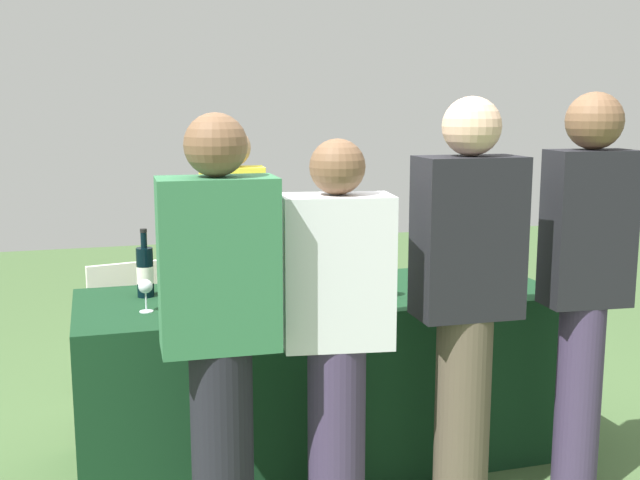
{
  "coord_description": "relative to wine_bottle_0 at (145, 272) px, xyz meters",
  "views": [
    {
      "loc": [
        -0.99,
        -3.39,
        1.66
      ],
      "look_at": [
        0.0,
        0.0,
        1.04
      ],
      "focal_mm": 44.04,
      "sensor_mm": 36.0,
      "label": 1
    }
  ],
  "objects": [
    {
      "name": "wine_bottle_1",
      "position": [
        0.09,
        0.04,
        -0.01
      ],
      "size": [
        0.06,
        0.06,
        0.31
      ],
      "color": "black",
      "rests_on": "tasting_table"
    },
    {
      "name": "guest_3",
      "position": [
        1.71,
        -0.85,
        0.05
      ],
      "size": [
        0.36,
        0.23,
        1.71
      ],
      "rotation": [
        0.0,
        0.0,
        -0.08
      ],
      "color": "#3F3351",
      "rests_on": "ground_plane"
    },
    {
      "name": "server_pouring",
      "position": [
        0.5,
        0.56,
        -0.07
      ],
      "size": [
        0.36,
        0.22,
        1.54
      ],
      "rotation": [
        0.0,
        0.0,
        3.05
      ],
      "color": "#3F3351",
      "rests_on": "ground_plane"
    },
    {
      "name": "ice_bucket",
      "position": [
        1.48,
        -0.13,
        -0.03
      ],
      "size": [
        0.2,
        0.2,
        0.18
      ],
      "primitive_type": "cylinder",
      "color": "silver",
      "rests_on": "tasting_table"
    },
    {
      "name": "guest_0",
      "position": [
        0.2,
        -0.89,
        -0.03
      ],
      "size": [
        0.42,
        0.24,
        1.63
      ],
      "rotation": [
        0.0,
        0.0,
        -0.03
      ],
      "color": "black",
      "rests_on": "ground_plane"
    },
    {
      "name": "wine_bottle_2",
      "position": [
        0.88,
        0.05,
        0.0
      ],
      "size": [
        0.07,
        0.07,
        0.33
      ],
      "color": "black",
      "rests_on": "tasting_table"
    },
    {
      "name": "tasting_table",
      "position": [
        0.78,
        -0.16,
        -0.51
      ],
      "size": [
        2.2,
        0.81,
        0.79
      ],
      "primitive_type": "cube",
      "color": "#14381E",
      "rests_on": "ground_plane"
    },
    {
      "name": "wine_bottle_3",
      "position": [
        1.04,
        -0.05,
        -0.0
      ],
      "size": [
        0.08,
        0.08,
        0.31
      ],
      "color": "black",
      "rests_on": "tasting_table"
    },
    {
      "name": "guest_1",
      "position": [
        0.65,
        -0.83,
        -0.09
      ],
      "size": [
        0.44,
        0.28,
        1.54
      ],
      "rotation": [
        0.0,
        0.0,
        -0.15
      ],
      "color": "#3F3351",
      "rests_on": "ground_plane"
    },
    {
      "name": "menu_board",
      "position": [
        -0.02,
        0.91,
        -0.52
      ],
      "size": [
        0.5,
        0.13,
        0.77
      ],
      "primitive_type": "cube",
      "rotation": [
        0.0,
        0.0,
        0.21
      ],
      "color": "white",
      "rests_on": "ground_plane"
    },
    {
      "name": "ground_plane",
      "position": [
        0.78,
        -0.16,
        -0.91
      ],
      "size": [
        12.0,
        12.0,
        0.0
      ],
      "primitive_type": "plane",
      "color": "#476638"
    },
    {
      "name": "guest_2",
      "position": [
        1.18,
        -0.84,
        0.01
      ],
      "size": [
        0.41,
        0.23,
        1.69
      ],
      "rotation": [
        0.0,
        0.0,
        -0.03
      ],
      "color": "brown",
      "rests_on": "ground_plane"
    },
    {
      "name": "wine_glass_0",
      "position": [
        -0.02,
        -0.27,
        -0.01
      ],
      "size": [
        0.06,
        0.06,
        0.14
      ],
      "color": "silver",
      "rests_on": "tasting_table"
    },
    {
      "name": "wine_glass_1",
      "position": [
        0.49,
        -0.36,
        -0.02
      ],
      "size": [
        0.06,
        0.06,
        0.13
      ],
      "color": "silver",
      "rests_on": "tasting_table"
    },
    {
      "name": "wine_bottle_0",
      "position": [
        0.0,
        0.0,
        0.0
      ],
      "size": [
        0.08,
        0.08,
        0.31
      ],
      "color": "black",
      "rests_on": "tasting_table"
    },
    {
      "name": "wine_glass_2",
      "position": [
        1.04,
        -0.32,
        -0.01
      ],
      "size": [
        0.08,
        0.08,
        0.15
      ],
      "color": "silver",
      "rests_on": "tasting_table"
    }
  ]
}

